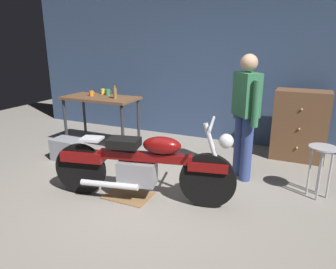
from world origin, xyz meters
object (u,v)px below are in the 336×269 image
at_px(person_standing, 245,112).
at_px(mug_yellow_tall, 103,92).
at_px(mug_orange_travel, 92,93).
at_px(wooden_dresser, 300,125).
at_px(mug_green_speckled, 108,92).
at_px(storage_bin, 67,149).
at_px(bottle, 115,93).
at_px(motorcycle, 142,165).
at_px(shop_stool, 322,158).

xyz_separation_m(person_standing, mug_yellow_tall, (-2.64, 0.53, 0.02)).
bearing_deg(mug_yellow_tall, mug_orange_travel, -107.88).
xyz_separation_m(person_standing, wooden_dresser, (0.66, 1.09, -0.38)).
height_order(mug_green_speckled, mug_orange_travel, mug_green_speckled).
xyz_separation_m(storage_bin, mug_yellow_tall, (0.04, 0.99, 0.78)).
relative_size(mug_orange_travel, bottle, 0.47).
xyz_separation_m(storage_bin, bottle, (0.48, 0.71, 0.83)).
distance_m(person_standing, wooden_dresser, 1.33).
xyz_separation_m(motorcycle, mug_orange_travel, (-1.78, 1.43, 0.49)).
distance_m(shop_stool, storage_bin, 3.66).
relative_size(mug_yellow_tall, mug_orange_travel, 0.92).
distance_m(wooden_dresser, mug_yellow_tall, 3.37).
bearing_deg(mug_green_speckled, motorcycle, -45.88).
bearing_deg(mug_orange_travel, storage_bin, -87.11).
bearing_deg(storage_bin, mug_orange_travel, 92.89).
relative_size(motorcycle, storage_bin, 4.90).
xyz_separation_m(wooden_dresser, mug_orange_travel, (-3.37, -0.78, 0.39)).
xyz_separation_m(storage_bin, mug_orange_travel, (-0.04, 0.76, 0.77)).
height_order(wooden_dresser, bottle, bottle).
bearing_deg(motorcycle, mug_orange_travel, 129.25).
xyz_separation_m(motorcycle, storage_bin, (-1.74, 0.67, -0.28)).
bearing_deg(storage_bin, mug_green_speckled, 79.66).
distance_m(wooden_dresser, mug_orange_travel, 3.49).
bearing_deg(storage_bin, motorcycle, -21.04).
bearing_deg(wooden_dresser, bottle, -163.80).
xyz_separation_m(mug_yellow_tall, mug_green_speckled, (0.14, -0.04, 0.00)).
distance_m(mug_green_speckled, mug_orange_travel, 0.28).
xyz_separation_m(shop_stool, mug_orange_travel, (-3.67, 0.49, 0.45)).
xyz_separation_m(motorcycle, bottle, (-1.27, 1.38, 0.55)).
bearing_deg(person_standing, mug_orange_travel, 44.32).
height_order(storage_bin, bottle, bottle).
distance_m(person_standing, bottle, 2.21).
xyz_separation_m(person_standing, mug_green_speckled, (-2.50, 0.49, 0.03)).
height_order(person_standing, mug_yellow_tall, person_standing).
bearing_deg(motorcycle, mug_green_speckled, 122.19).
bearing_deg(storage_bin, person_standing, 9.75).
distance_m(motorcycle, bottle, 1.95).
bearing_deg(wooden_dresser, motorcycle, -125.73).
relative_size(wooden_dresser, mug_orange_travel, 9.64).
height_order(person_standing, shop_stool, person_standing).
bearing_deg(wooden_dresser, person_standing, -121.36).
xyz_separation_m(mug_orange_travel, bottle, (0.52, -0.05, 0.05)).
distance_m(storage_bin, mug_orange_travel, 1.09).
xyz_separation_m(person_standing, mug_orange_travel, (-2.71, 0.30, 0.02)).
bearing_deg(mug_green_speckled, wooden_dresser, 10.69).
bearing_deg(bottle, mug_green_speckled, 142.53).
xyz_separation_m(person_standing, shop_stool, (0.96, -0.19, -0.43)).
height_order(mug_green_speckled, bottle, bottle).
height_order(person_standing, mug_orange_travel, person_standing).
height_order(motorcycle, bottle, bottle).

